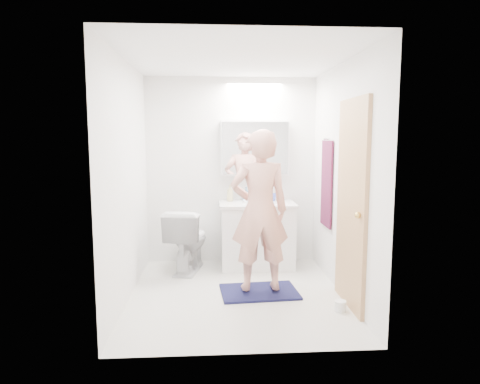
{
  "coord_description": "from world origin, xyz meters",
  "views": [
    {
      "loc": [
        -0.24,
        -4.29,
        1.63
      ],
      "look_at": [
        0.05,
        0.25,
        1.05
      ],
      "focal_mm": 31.84,
      "sensor_mm": 36.0,
      "label": 1
    }
  ],
  "objects": [
    {
      "name": "vanity_cabinet",
      "position": [
        0.31,
        0.96,
        0.39
      ],
      "size": [
        0.9,
        0.55,
        0.78
      ],
      "primitive_type": "cube",
      "color": "white",
      "rests_on": "floor"
    },
    {
      "name": "ceiling",
      "position": [
        0.0,
        0.0,
        2.4
      ],
      "size": [
        2.5,
        2.5,
        0.0
      ],
      "primitive_type": "plane",
      "rotation": [
        3.14,
        0.0,
        0.0
      ],
      "color": "white",
      "rests_on": "floor"
    },
    {
      "name": "wall_right",
      "position": [
        1.1,
        0.0,
        1.2
      ],
      "size": [
        0.0,
        2.5,
        2.5
      ],
      "primitive_type": "plane",
      "rotation": [
        1.57,
        0.0,
        -1.57
      ],
      "color": "white",
      "rests_on": "floor"
    },
    {
      "name": "door",
      "position": [
        1.08,
        -0.35,
        1.0
      ],
      "size": [
        0.04,
        0.8,
        2.0
      ],
      "primitive_type": "cube",
      "color": "#A57852",
      "rests_on": "wall_right"
    },
    {
      "name": "door_knob",
      "position": [
        1.04,
        -0.65,
        0.95
      ],
      "size": [
        0.06,
        0.06,
        0.06
      ],
      "primitive_type": "sphere",
      "color": "gold",
      "rests_on": "door"
    },
    {
      "name": "wall_left",
      "position": [
        -1.1,
        0.0,
        1.2
      ],
      "size": [
        0.0,
        2.5,
        2.5
      ],
      "primitive_type": "plane",
      "rotation": [
        1.57,
        0.0,
        1.57
      ],
      "color": "white",
      "rests_on": "floor"
    },
    {
      "name": "soap_bottle_b",
      "position": [
        0.19,
        1.15,
        0.91
      ],
      "size": [
        0.1,
        0.1,
        0.18
      ],
      "primitive_type": "imported",
      "rotation": [
        0.0,
        0.0,
        -0.28
      ],
      "color": "teal",
      "rests_on": "countertop"
    },
    {
      "name": "bath_rug",
      "position": [
        0.24,
        0.02,
        0.01
      ],
      "size": [
        0.84,
        0.61,
        0.02
      ],
      "primitive_type": "cube",
      "rotation": [
        0.0,
        0.0,
        0.08
      ],
      "color": "#121639",
      "rests_on": "floor"
    },
    {
      "name": "wall_front",
      "position": [
        0.0,
        -1.25,
        1.2
      ],
      "size": [
        2.5,
        0.0,
        2.5
      ],
      "primitive_type": "plane",
      "rotation": [
        -1.57,
        0.0,
        0.0
      ],
      "color": "white",
      "rests_on": "floor"
    },
    {
      "name": "soap_bottle_a",
      "position": [
        -0.02,
        1.11,
        0.93
      ],
      "size": [
        0.11,
        0.11,
        0.21
      ],
      "primitive_type": "imported",
      "rotation": [
        0.0,
        0.0,
        0.62
      ],
      "color": "#C6B980",
      "rests_on": "countertop"
    },
    {
      "name": "person",
      "position": [
        0.24,
        0.02,
        0.88
      ],
      "size": [
        0.64,
        0.44,
        1.67
      ],
      "primitive_type": "imported",
      "rotation": [
        0.0,
        0.0,
        3.22
      ],
      "color": "tan",
      "rests_on": "bath_rug"
    },
    {
      "name": "medicine_cabinet",
      "position": [
        0.3,
        1.18,
        1.5
      ],
      "size": [
        0.88,
        0.14,
        0.7
      ],
      "primitive_type": "cube",
      "color": "white",
      "rests_on": "wall_back"
    },
    {
      "name": "toilet_paper_roll",
      "position": [
        0.95,
        -0.5,
        0.05
      ],
      "size": [
        0.11,
        0.11,
        0.1
      ],
      "primitive_type": "cylinder",
      "color": "white",
      "rests_on": "floor"
    },
    {
      "name": "sink_basin",
      "position": [
        0.31,
        0.99,
        0.84
      ],
      "size": [
        0.36,
        0.36,
        0.03
      ],
      "primitive_type": "cylinder",
      "color": "white",
      "rests_on": "countertop"
    },
    {
      "name": "faucet",
      "position": [
        0.31,
        1.19,
        0.9
      ],
      "size": [
        0.02,
        0.02,
        0.16
      ],
      "primitive_type": "cylinder",
      "color": "silver",
      "rests_on": "countertop"
    },
    {
      "name": "towel",
      "position": [
        1.08,
        0.55,
        1.1
      ],
      "size": [
        0.02,
        0.42,
        1.0
      ],
      "primitive_type": "cube",
      "color": "black",
      "rests_on": "wall_right"
    },
    {
      "name": "wall_back",
      "position": [
        0.0,
        1.25,
        1.2
      ],
      "size": [
        2.5,
        0.0,
        2.5
      ],
      "primitive_type": "plane",
      "rotation": [
        1.57,
        0.0,
        0.0
      ],
      "color": "white",
      "rests_on": "floor"
    },
    {
      "name": "towel_hook",
      "position": [
        1.07,
        0.55,
        1.62
      ],
      "size": [
        0.07,
        0.02,
        0.02
      ],
      "primitive_type": "cylinder",
      "rotation": [
        0.0,
        1.57,
        0.0
      ],
      "color": "silver",
      "rests_on": "wall_right"
    },
    {
      "name": "floor",
      "position": [
        0.0,
        0.0,
        0.0
      ],
      "size": [
        2.5,
        2.5,
        0.0
      ],
      "primitive_type": "plane",
      "color": "silver",
      "rests_on": "ground"
    },
    {
      "name": "toothbrush_cup",
      "position": [
        0.53,
        1.12,
        0.87
      ],
      "size": [
        0.12,
        0.12,
        0.09
      ],
      "primitive_type": "imported",
      "rotation": [
        0.0,
        0.0,
        -0.17
      ],
      "color": "#475CD5",
      "rests_on": "countertop"
    },
    {
      "name": "countertop",
      "position": [
        0.31,
        0.96,
        0.8
      ],
      "size": [
        0.95,
        0.58,
        0.04
      ],
      "primitive_type": "cube",
      "color": "white",
      "rests_on": "vanity_cabinet"
    },
    {
      "name": "mirror_panel",
      "position": [
        0.3,
        1.1,
        1.5
      ],
      "size": [
        0.84,
        0.01,
        0.66
      ],
      "primitive_type": "cube",
      "color": "silver",
      "rests_on": "medicine_cabinet"
    },
    {
      "name": "toilet",
      "position": [
        -0.56,
        0.85,
        0.39
      ],
      "size": [
        0.58,
        0.83,
        0.78
      ],
      "primitive_type": "imported",
      "rotation": [
        0.0,
        0.0,
        2.93
      ],
      "color": "white",
      "rests_on": "floor"
    }
  ]
}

